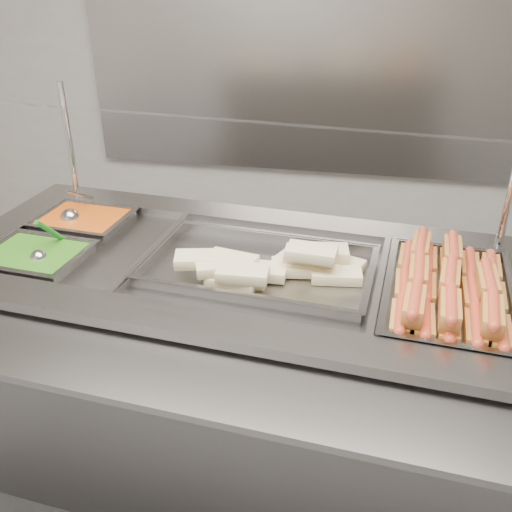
% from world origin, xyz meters
% --- Properties ---
extents(back_panel, '(3.00, 0.04, 1.20)m').
position_xyz_m(back_panel, '(0.00, 2.45, 1.20)').
color(back_panel, gray).
rests_on(back_panel, ground).
extents(steam_counter, '(2.07, 1.06, 0.95)m').
position_xyz_m(steam_counter, '(-0.12, 0.52, 0.47)').
color(steam_counter, slate).
rests_on(steam_counter, ground).
extents(tray_rail, '(1.93, 0.56, 0.06)m').
position_xyz_m(tray_rail, '(-0.17, -0.02, 0.90)').
color(tray_rail, gray).
rests_on(tray_rail, steam_counter).
extents(sneeze_guard, '(1.77, 0.47, 0.47)m').
position_xyz_m(sneeze_guard, '(-0.10, 0.75, 1.34)').
color(sneeze_guard, silver).
rests_on(sneeze_guard, steam_counter).
extents(pan_hotdogs, '(0.41, 0.61, 0.11)m').
position_xyz_m(pan_hotdogs, '(0.54, 0.46, 0.91)').
color(pan_hotdogs, gray).
rests_on(pan_hotdogs, steam_counter).
extents(pan_wraps, '(0.76, 0.49, 0.07)m').
position_xyz_m(pan_wraps, '(-0.06, 0.52, 0.92)').
color(pan_wraps, gray).
rests_on(pan_wraps, steam_counter).
extents(pan_beans, '(0.34, 0.28, 0.11)m').
position_xyz_m(pan_beans, '(-0.79, 0.74, 0.91)').
color(pan_beans, gray).
rests_on(pan_beans, steam_counter).
extents(pan_peas, '(0.34, 0.28, 0.11)m').
position_xyz_m(pan_peas, '(-0.81, 0.43, 0.91)').
color(pan_peas, gray).
rests_on(pan_peas, steam_counter).
extents(hotdogs_in_buns, '(0.37, 0.57, 0.12)m').
position_xyz_m(hotdogs_in_buns, '(0.54, 0.46, 0.96)').
color(hotdogs_in_buns, '#9C5B20').
rests_on(hotdogs_in_buns, pan_hotdogs).
extents(tortilla_wraps, '(0.62, 0.30, 0.11)m').
position_xyz_m(tortilla_wraps, '(0.01, 0.50, 0.96)').
color(tortilla_wraps, beige).
rests_on(tortilla_wraps, pan_wraps).
extents(ladle, '(0.07, 0.21, 0.15)m').
position_xyz_m(ladle, '(-0.83, 0.73, 0.96)').
color(ladle, '#B9B9BE').
rests_on(ladle, pan_beans).
extents(serving_spoon, '(0.06, 0.18, 0.16)m').
position_xyz_m(serving_spoon, '(-0.78, 0.42, 0.96)').
color(serving_spoon, '#B9B9BE').
rests_on(serving_spoon, pan_peas).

